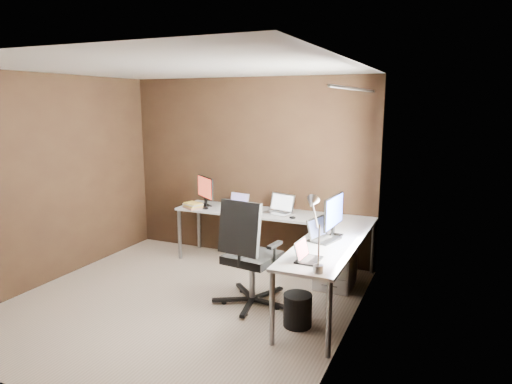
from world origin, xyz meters
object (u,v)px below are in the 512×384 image
(drawer_pedestal, at_px, (336,262))
(monitor_left, at_px, (205,189))
(laptop_white, at_px, (237,205))
(office_chair, at_px, (250,274))
(book_stack, at_px, (193,206))
(laptop_black_small, at_px, (306,256))
(laptop_black_big, at_px, (322,235))
(wastebasket, at_px, (298,310))
(desk_lamp, at_px, (314,223))
(laptop_silver, at_px, (280,209))
(monitor_right, at_px, (334,213))

(drawer_pedestal, relative_size, monitor_left, 1.45)
(laptop_white, relative_size, office_chair, 0.28)
(monitor_left, xyz_separation_m, laptop_white, (0.48, 0.04, -0.19))
(book_stack, relative_size, office_chair, 0.26)
(laptop_black_small, bearing_deg, drawer_pedestal, 3.43)
(laptop_black_big, relative_size, wastebasket, 1.21)
(book_stack, height_order, desk_lamp, desk_lamp)
(laptop_silver, height_order, book_stack, laptop_silver)
(drawer_pedestal, xyz_separation_m, laptop_white, (-1.49, 0.40, 0.48))
(laptop_black_big, height_order, book_stack, laptop_black_big)
(monitor_right, distance_m, laptop_white, 1.75)
(monitor_right, height_order, desk_lamp, desk_lamp)
(laptop_black_small, bearing_deg, office_chair, 65.74)
(laptop_black_big, relative_size, office_chair, 0.33)
(drawer_pedestal, xyz_separation_m, laptop_black_big, (-0.03, -0.56, 0.48))
(drawer_pedestal, xyz_separation_m, laptop_silver, (-0.86, 0.38, 0.48))
(drawer_pedestal, distance_m, office_chair, 1.13)
(monitor_right, bearing_deg, book_stack, 79.49)
(monitor_right, bearing_deg, wastebasket, 172.48)
(office_chair, height_order, wastebasket, office_chair)
(office_chair, bearing_deg, laptop_white, 128.61)
(drawer_pedestal, distance_m, monitor_right, 0.80)
(drawer_pedestal, height_order, laptop_silver, laptop_silver)
(drawer_pedestal, height_order, monitor_left, monitor_left)
(laptop_white, distance_m, book_stack, 0.61)
(laptop_white, height_order, laptop_black_small, laptop_white)
(monitor_right, height_order, wastebasket, monitor_right)
(desk_lamp, height_order, wastebasket, desk_lamp)
(monitor_left, bearing_deg, laptop_white, 41.85)
(office_chair, xyz_separation_m, wastebasket, (0.63, -0.25, -0.18))
(monitor_right, xyz_separation_m, office_chair, (-0.78, -0.47, -0.64))
(laptop_black_big, height_order, office_chair, office_chair)
(laptop_white, height_order, office_chair, office_chair)
(desk_lamp, bearing_deg, monitor_right, 100.60)
(monitor_right, bearing_deg, desk_lamp, -171.03)
(laptop_white, xyz_separation_m, laptop_silver, (0.63, -0.02, 0.01))
(laptop_white, bearing_deg, laptop_black_small, -38.29)
(laptop_silver, xyz_separation_m, wastebasket, (0.77, -1.50, -0.62))
(book_stack, relative_size, desk_lamp, 0.47)
(monitor_left, distance_m, wastebasket, 2.52)
(monitor_left, bearing_deg, drawer_pedestal, 26.56)
(book_stack, bearing_deg, wastebasket, -33.16)
(laptop_black_big, bearing_deg, laptop_white, 71.39)
(laptop_black_small, distance_m, book_stack, 2.49)
(drawer_pedestal, distance_m, laptop_black_small, 1.33)
(laptop_white, relative_size, laptop_black_small, 1.15)
(drawer_pedestal, distance_m, laptop_black_big, 0.74)
(drawer_pedestal, xyz_separation_m, office_chair, (-0.72, -0.87, 0.05))
(drawer_pedestal, bearing_deg, wastebasket, -94.75)
(drawer_pedestal, height_order, desk_lamp, desk_lamp)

